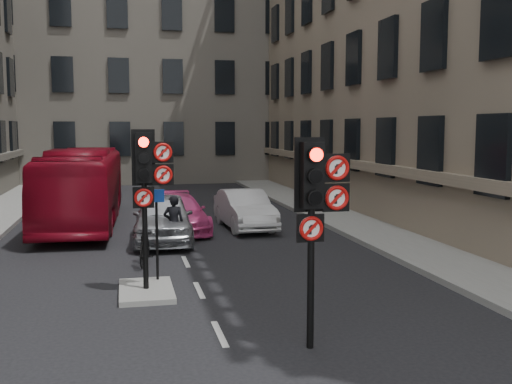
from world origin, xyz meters
name	(u,v)px	position (x,y,z in m)	size (l,w,h in m)	color
ground	(241,379)	(0.00, 0.00, 0.00)	(120.00, 120.00, 0.00)	black
pavement_right	(369,227)	(7.20, 12.00, 0.08)	(3.00, 50.00, 0.16)	gray
centre_island	(146,291)	(-1.20, 5.00, 0.06)	(1.20, 2.00, 0.12)	gray
building_far	(143,43)	(0.00, 38.00, 10.00)	(30.00, 14.00, 20.00)	#696258
signal_near	(317,197)	(1.49, 0.99, 2.58)	(0.91, 0.40, 3.58)	black
signal_far	(148,174)	(-1.11, 4.99, 2.70)	(0.91, 0.40, 3.58)	black
car_silver	(163,218)	(-0.41, 11.18, 0.79)	(1.87, 4.65, 1.58)	#A0A3A8
car_white	(245,209)	(2.72, 13.13, 0.71)	(1.51, 4.32, 1.42)	silver
car_pink	(178,213)	(0.25, 13.03, 0.65)	(1.82, 4.49, 1.30)	#D73F86
bus_red	(83,187)	(-3.18, 15.29, 1.46)	(2.46, 10.51, 2.93)	maroon
motorcycle	(145,246)	(-1.12, 7.92, 0.51)	(0.48, 1.70, 1.02)	black
motorcyclist	(174,223)	(-0.19, 9.61, 0.85)	(0.62, 0.41, 1.70)	black
info_sign	(157,222)	(-0.90, 5.73, 1.52)	(0.37, 0.11, 2.17)	black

